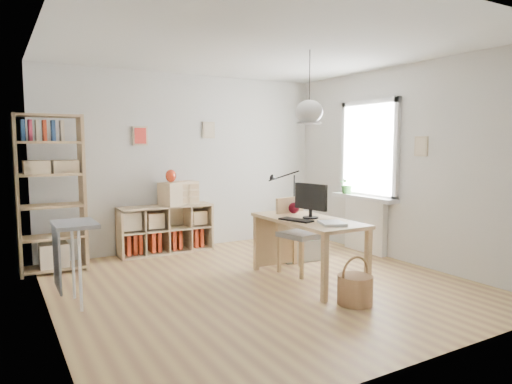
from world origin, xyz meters
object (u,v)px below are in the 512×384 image
tall_bookshelf (50,187)px  monitor (311,199)px  desk (308,226)px  storage_chest (297,245)px  cube_shelf (164,233)px  drawer_chest (179,193)px  chair (298,230)px

tall_bookshelf → monitor: size_ratio=4.23×
desk → storage_chest: desk is taller
cube_shelf → drawer_chest: drawer_chest is taller
desk → chair: chair is taller
monitor → drawer_chest: monitor is taller
storage_chest → drawer_chest: (-1.30, 1.26, 0.69)m
desk → tall_bookshelf: 3.27m
cube_shelf → tall_bookshelf: bearing=-169.8°
chair → cube_shelf: bearing=110.7°
tall_bookshelf → monitor: 3.27m
monitor → chair: bearing=67.4°
cube_shelf → tall_bookshelf: 1.77m
tall_bookshelf → drawer_chest: tall_bookshelf is taller
chair → drawer_chest: size_ratio=1.58×
chair → monitor: size_ratio=2.01×
cube_shelf → storage_chest: (1.53, -1.30, -0.10)m
desk → drawer_chest: bearing=109.8°
chair → storage_chest: chair is taller
desk → cube_shelf: bearing=114.6°
cube_shelf → drawer_chest: (0.23, -0.04, 0.59)m
chair → storage_chest: (0.39, 0.56, -0.34)m
monitor → drawer_chest: (-0.83, 2.18, -0.09)m
cube_shelf → monitor: bearing=-64.3°
desk → chair: size_ratio=1.58×
desk → cube_shelf: (-1.02, 2.23, -0.36)m
desk → storage_chest: bearing=61.3°
tall_bookshelf → chair: bearing=-30.3°
chair → storage_chest: 0.76m
desk → monitor: monitor is taller
desk → cube_shelf: size_ratio=1.07×
storage_chest → monitor: size_ratio=1.50×
cube_shelf → monitor: 2.56m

